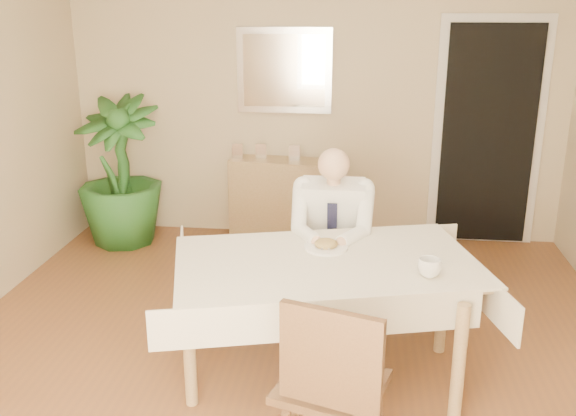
# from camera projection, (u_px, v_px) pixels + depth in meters

# --- Properties ---
(room) EXTENTS (5.00, 5.02, 2.60)m
(room) POSITION_uv_depth(u_px,v_px,m) (280.00, 167.00, 3.48)
(room) COLOR brown
(room) RESTS_ON ground
(doorway) EXTENTS (0.96, 0.07, 2.10)m
(doorway) POSITION_uv_depth(u_px,v_px,m) (488.00, 136.00, 5.72)
(doorway) COLOR silver
(doorway) RESTS_ON ground
(mirror) EXTENTS (0.86, 0.04, 0.76)m
(mirror) POSITION_uv_depth(u_px,v_px,m) (284.00, 71.00, 5.76)
(mirror) COLOR silver
(mirror) RESTS_ON room
(dining_table) EXTENTS (1.97, 1.45, 0.75)m
(dining_table) POSITION_uv_depth(u_px,v_px,m) (326.00, 274.00, 3.67)
(dining_table) COLOR #9E8257
(dining_table) RESTS_ON ground
(chair_far) EXTENTS (0.44, 0.44, 0.93)m
(chair_far) POSITION_uv_depth(u_px,v_px,m) (333.00, 242.00, 4.55)
(chair_far) COLOR #3F2916
(chair_far) RESTS_ON ground
(chair_near) EXTENTS (0.57, 0.58, 0.96)m
(chair_near) POSITION_uv_depth(u_px,v_px,m) (331.00, 382.00, 2.85)
(chair_near) COLOR #3F2916
(chair_near) RESTS_ON ground
(seated_man) EXTENTS (0.48, 0.72, 1.24)m
(seated_man) POSITION_uv_depth(u_px,v_px,m) (332.00, 234.00, 4.22)
(seated_man) COLOR white
(seated_man) RESTS_ON ground
(plate) EXTENTS (0.26, 0.26, 0.02)m
(plate) POSITION_uv_depth(u_px,v_px,m) (326.00, 247.00, 3.81)
(plate) COLOR white
(plate) RESTS_ON dining_table
(food) EXTENTS (0.14, 0.14, 0.06)m
(food) POSITION_uv_depth(u_px,v_px,m) (326.00, 244.00, 3.80)
(food) COLOR brown
(food) RESTS_ON dining_table
(knife) EXTENTS (0.01, 0.13, 0.01)m
(knife) POSITION_uv_depth(u_px,v_px,m) (332.00, 249.00, 3.74)
(knife) COLOR silver
(knife) RESTS_ON dining_table
(fork) EXTENTS (0.01, 0.13, 0.01)m
(fork) POSITION_uv_depth(u_px,v_px,m) (319.00, 248.00, 3.75)
(fork) COLOR silver
(fork) RESTS_ON dining_table
(coffee_mug) EXTENTS (0.17, 0.17, 0.10)m
(coffee_mug) POSITION_uv_depth(u_px,v_px,m) (430.00, 268.00, 3.42)
(coffee_mug) COLOR white
(coffee_mug) RESTS_ON dining_table
(sideboard) EXTENTS (0.98, 0.42, 0.76)m
(sideboard) POSITION_uv_depth(u_px,v_px,m) (282.00, 200.00, 5.98)
(sideboard) COLOR #9E8257
(sideboard) RESTS_ON ground
(photo_frame_left) EXTENTS (0.10, 0.02, 0.14)m
(photo_frame_left) POSITION_uv_depth(u_px,v_px,m) (237.00, 151.00, 5.89)
(photo_frame_left) COLOR silver
(photo_frame_left) RESTS_ON sideboard
(photo_frame_center) EXTENTS (0.10, 0.02, 0.14)m
(photo_frame_center) POSITION_uv_depth(u_px,v_px,m) (261.00, 151.00, 5.89)
(photo_frame_center) COLOR silver
(photo_frame_center) RESTS_ON sideboard
(photo_frame_right) EXTENTS (0.10, 0.02, 0.14)m
(photo_frame_right) POSITION_uv_depth(u_px,v_px,m) (295.00, 153.00, 5.83)
(photo_frame_right) COLOR silver
(photo_frame_right) RESTS_ON sideboard
(potted_palm) EXTENTS (0.84, 0.84, 1.35)m
(potted_palm) POSITION_uv_depth(u_px,v_px,m) (120.00, 172.00, 5.80)
(potted_palm) COLOR #1E4D1A
(potted_palm) RESTS_ON ground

